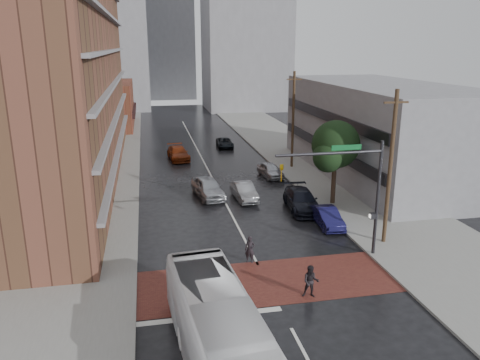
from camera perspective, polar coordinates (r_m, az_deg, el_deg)
ground at (r=25.91m, az=3.56°, el=-12.79°), size 160.00×160.00×0.00m
crosswalk at (r=26.33m, az=3.28°, el=-12.25°), size 14.00×5.00×0.02m
sidewalk_west at (r=48.81m, az=-17.45°, el=0.62°), size 9.00×90.00×0.15m
sidewalk_east at (r=51.56m, az=8.84°, el=1.99°), size 9.00×90.00×0.15m
apartment_block at (r=46.59m, az=-22.25°, el=16.83°), size 10.00×44.00×28.00m
storefront_west at (r=76.65m, az=-15.97°, el=8.78°), size 8.00×16.00×7.00m
building_east at (r=48.21m, az=16.73°, el=5.89°), size 11.00×26.00×9.00m
distant_tower_west at (r=100.26m, az=-16.74°, el=17.50°), size 18.00×16.00×32.00m
distant_tower_east at (r=96.14m, az=0.69°, el=19.42°), size 16.00×14.00×36.00m
distant_tower_center at (r=117.03m, az=-8.76°, el=15.72°), size 12.00×10.00×24.00m
street_tree at (r=37.70m, az=11.58°, el=3.90°), size 4.20×4.10×6.90m
signal_mast at (r=28.20m, az=13.97°, el=-0.38°), size 6.50×0.30×7.20m
utility_pole_near at (r=30.71m, az=17.84°, el=1.45°), size 1.60×0.26×10.00m
utility_pole_far at (r=48.77m, az=6.49°, el=7.34°), size 1.60×0.26×10.00m
transit_bus at (r=18.89m, az=-2.14°, el=-19.09°), size 3.72×11.88×3.25m
pedestrian_a at (r=28.05m, az=1.22°, el=-8.49°), size 0.71×0.59×1.66m
pedestrian_b at (r=24.73m, az=8.63°, el=-12.15°), size 1.02×0.90×1.74m
car_travel_a at (r=39.79m, az=-3.92°, el=-0.94°), size 2.81×5.26×1.70m
car_travel_b at (r=39.15m, az=0.52°, el=-1.40°), size 1.76×4.41×1.43m
car_travel_c at (r=53.40m, az=-7.54°, el=3.27°), size 2.56×5.28×1.48m
suv_travel at (r=59.45m, az=-1.87°, el=4.56°), size 2.12×4.27×1.16m
car_parked_near at (r=34.08m, az=10.59°, el=-4.49°), size 1.59×4.14×1.34m
car_parked_mid at (r=37.04m, az=7.52°, el=-2.46°), size 2.66×5.61×1.58m
car_parked_far at (r=45.99m, az=3.73°, el=1.22°), size 2.16×4.27×1.39m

